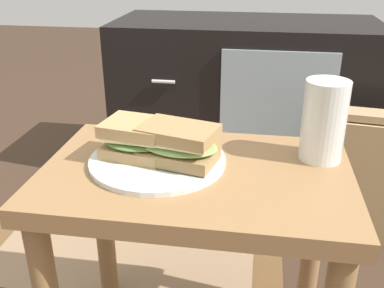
{
  "coord_description": "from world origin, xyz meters",
  "views": [
    {
      "loc": [
        0.1,
        -0.7,
        0.83
      ],
      "look_at": [
        -0.01,
        0.0,
        0.51
      ],
      "focal_mm": 41.26,
      "sensor_mm": 36.0,
      "label": 1
    }
  ],
  "objects_px": {
    "sandwich_front": "(136,138)",
    "beer_glass": "(324,122)",
    "tv_cabinet": "(243,97)",
    "sandwich_back": "(179,144)",
    "paper_bag": "(375,176)",
    "plate": "(158,160)"
  },
  "relations": [
    {
      "from": "sandwich_front",
      "to": "sandwich_back",
      "type": "xyz_separation_m",
      "value": [
        0.08,
        -0.02,
        0.0
      ]
    },
    {
      "from": "tv_cabinet",
      "to": "sandwich_back",
      "type": "distance_m",
      "value": 0.97
    },
    {
      "from": "tv_cabinet",
      "to": "sandwich_back",
      "type": "relative_size",
      "value": 5.94
    },
    {
      "from": "plate",
      "to": "tv_cabinet",
      "type": "bearing_deg",
      "value": 82.7
    },
    {
      "from": "sandwich_front",
      "to": "paper_bag",
      "type": "distance_m",
      "value": 0.83
    },
    {
      "from": "tv_cabinet",
      "to": "sandwich_back",
      "type": "height_order",
      "value": "tv_cabinet"
    },
    {
      "from": "tv_cabinet",
      "to": "sandwich_front",
      "type": "xyz_separation_m",
      "value": [
        -0.16,
        -0.92,
        0.21
      ]
    },
    {
      "from": "beer_glass",
      "to": "sandwich_back",
      "type": "bearing_deg",
      "value": -163.72
    },
    {
      "from": "tv_cabinet",
      "to": "sandwich_front",
      "type": "relative_size",
      "value": 6.84
    },
    {
      "from": "tv_cabinet",
      "to": "paper_bag",
      "type": "distance_m",
      "value": 0.59
    },
    {
      "from": "sandwich_back",
      "to": "paper_bag",
      "type": "distance_m",
      "value": 0.79
    },
    {
      "from": "plate",
      "to": "sandwich_front",
      "type": "distance_m",
      "value": 0.06
    },
    {
      "from": "tv_cabinet",
      "to": "sandwich_front",
      "type": "height_order",
      "value": "tv_cabinet"
    },
    {
      "from": "beer_glass",
      "to": "sandwich_front",
      "type": "bearing_deg",
      "value": -170.37
    },
    {
      "from": "beer_glass",
      "to": "tv_cabinet",
      "type": "bearing_deg",
      "value": 101.69
    },
    {
      "from": "sandwich_front",
      "to": "beer_glass",
      "type": "height_order",
      "value": "beer_glass"
    },
    {
      "from": "sandwich_front",
      "to": "paper_bag",
      "type": "bearing_deg",
      "value": 41.66
    },
    {
      "from": "sandwich_front",
      "to": "beer_glass",
      "type": "distance_m",
      "value": 0.35
    },
    {
      "from": "beer_glass",
      "to": "paper_bag",
      "type": "xyz_separation_m",
      "value": [
        0.24,
        0.46,
        -0.34
      ]
    },
    {
      "from": "sandwich_front",
      "to": "sandwich_back",
      "type": "height_order",
      "value": "sandwich_back"
    },
    {
      "from": "sandwich_front",
      "to": "beer_glass",
      "type": "xyz_separation_m",
      "value": [
        0.34,
        0.06,
        0.03
      ]
    },
    {
      "from": "plate",
      "to": "beer_glass",
      "type": "xyz_separation_m",
      "value": [
        0.3,
        0.07,
        0.07
      ]
    }
  ]
}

